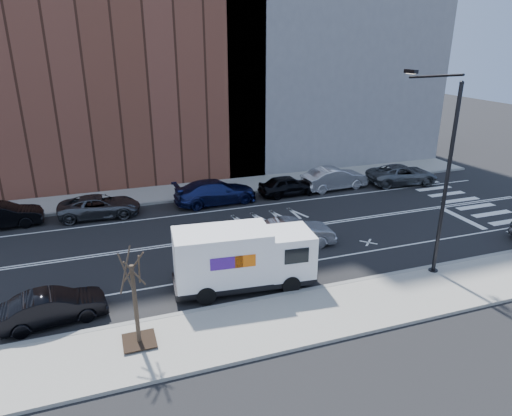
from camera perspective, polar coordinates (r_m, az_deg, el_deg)
ground at (r=26.54m, az=-1.02°, el=-3.30°), size 120.00×120.00×0.00m
sidewalk_near at (r=19.34m, az=7.41°, el=-13.07°), size 44.00×3.60×0.15m
sidewalk_far at (r=34.44m, az=-5.62°, el=2.43°), size 44.00×3.60×0.15m
curb_near at (r=20.70m, az=5.17°, el=-10.49°), size 44.00×0.25×0.17m
curb_far at (r=32.78m, az=-4.86°, el=1.52°), size 44.00×0.25×0.17m
crosswalk at (r=34.67m, az=24.97°, el=0.54°), size 3.00×14.00×0.01m
road_markings at (r=26.54m, az=-1.02°, el=-3.29°), size 40.00×8.60×0.01m
bldg_brick at (r=38.67m, az=-21.19°, el=19.67°), size 26.00×10.00×22.00m
bldg_concrete at (r=43.39m, az=8.25°, el=23.36°), size 20.00×10.00×26.00m
streetlight at (r=22.47m, az=22.07°, el=4.46°), size 0.44×4.02×9.34m
street_tree at (r=17.36m, az=-14.74°, el=-12.51°), size 1.20×1.20×3.75m
fedex_van at (r=20.49m, az=-1.70°, el=-6.18°), size 6.50×2.72×2.89m
far_parked_b at (r=31.20m, az=-29.26°, el=-0.82°), size 4.68×1.85×1.51m
far_parked_c at (r=30.54m, az=-18.97°, el=0.21°), size 5.12×2.57×1.39m
far_parked_d at (r=31.33m, az=-5.09°, el=2.02°), size 5.77×2.60×1.64m
far_parked_e at (r=32.98m, az=4.03°, el=2.84°), size 4.32×1.83×1.46m
far_parked_f at (r=34.72m, az=9.78°, el=3.68°), size 5.16×2.14×1.66m
far_parked_g at (r=37.25m, az=17.82°, el=4.01°), size 5.69×3.17×1.50m
driving_sedan at (r=24.82m, az=4.58°, el=-3.19°), size 4.69×1.84×1.52m
near_parked_rear_a at (r=20.23m, az=-24.03°, el=-11.27°), size 4.19×1.92×1.33m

